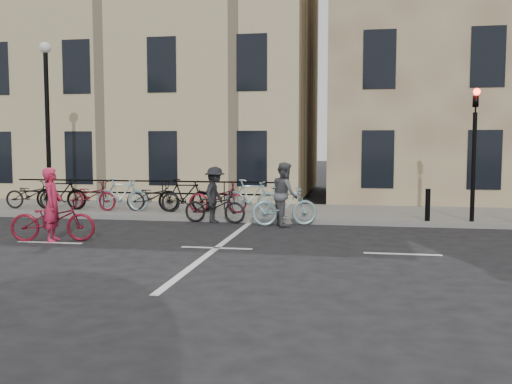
% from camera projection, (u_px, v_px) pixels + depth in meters
% --- Properties ---
extents(ground, '(120.00, 120.00, 0.00)m').
position_uv_depth(ground, '(217.00, 248.00, 12.60)').
color(ground, black).
rests_on(ground, ground).
extents(sidewalk, '(46.00, 4.00, 0.15)m').
position_uv_depth(sidewalk, '(144.00, 210.00, 19.17)').
color(sidewalk, slate).
rests_on(sidewalk, ground).
extents(building_east, '(14.00, 10.00, 12.00)m').
position_uv_depth(building_east, '(506.00, 49.00, 23.28)').
color(building_east, '#96785A').
rests_on(building_east, sidewalk).
extents(building_west, '(20.00, 10.00, 10.00)m').
position_uv_depth(building_west, '(95.00, 82.00, 26.46)').
color(building_west, tan).
rests_on(building_west, sidewalk).
extents(traffic_light, '(0.18, 0.30, 3.90)m').
position_uv_depth(traffic_light, '(474.00, 138.00, 15.58)').
color(traffic_light, black).
rests_on(traffic_light, sidewalk).
extents(lamp_post, '(0.36, 0.36, 5.28)m').
position_uv_depth(lamp_post, '(47.00, 105.00, 17.74)').
color(lamp_post, black).
rests_on(lamp_post, sidewalk).
extents(bollard_east, '(0.14, 0.14, 0.90)m').
position_uv_depth(bollard_east, '(428.00, 205.00, 15.86)').
color(bollard_east, black).
rests_on(bollard_east, sidewalk).
extents(parked_bikes, '(9.35, 1.23, 1.05)m').
position_uv_depth(parked_bikes, '(137.00, 195.00, 18.16)').
color(parked_bikes, black).
rests_on(parked_bikes, sidewalk).
extents(cyclist_pink, '(2.07, 1.12, 1.75)m').
position_uv_depth(cyclist_pink, '(53.00, 216.00, 13.43)').
color(cyclist_pink, maroon).
rests_on(cyclist_pink, ground).
extents(cyclist_grey, '(1.92, 1.09, 1.79)m').
position_uv_depth(cyclist_grey, '(285.00, 200.00, 15.93)').
color(cyclist_grey, '#8FB5BB').
rests_on(cyclist_grey, ground).
extents(cyclist_dark, '(1.88, 1.10, 1.63)m').
position_uv_depth(cyclist_dark, '(215.00, 201.00, 16.55)').
color(cyclist_dark, black).
rests_on(cyclist_dark, ground).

